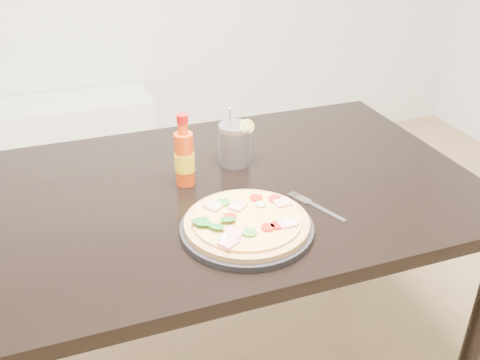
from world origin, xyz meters
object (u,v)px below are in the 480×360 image
object	(u,v)px
plate	(247,228)
fork	(315,206)
hot_sauce_bottle	(184,157)
pizza	(247,222)
cola_cup	(235,145)
dining_table	(226,210)
media_console	(19,152)

from	to	relation	value
plate	fork	world-z (taller)	plate
hot_sauce_bottle	fork	bearing A→B (deg)	-39.42
pizza	cola_cup	bearing A→B (deg)	75.18
dining_table	fork	bearing A→B (deg)	-45.38
dining_table	fork	xyz separation A→B (m)	(0.18, -0.19, 0.09)
pizza	fork	distance (m)	0.21
fork	dining_table	bearing A→B (deg)	112.54
dining_table	hot_sauce_bottle	distance (m)	0.20
plate	hot_sauce_bottle	size ratio (longest dim) A/B	1.56
pizza	hot_sauce_bottle	xyz separation A→B (m)	(-0.08, 0.28, 0.05)
cola_cup	plate	bearing A→B (deg)	-104.78
pizza	cola_cup	xyz separation A→B (m)	(0.09, 0.35, 0.03)
pizza	media_console	distance (m)	1.94
plate	pizza	world-z (taller)	pizza
pizza	cola_cup	world-z (taller)	cola_cup
cola_cup	fork	distance (m)	0.33
plate	cola_cup	size ratio (longest dim) A/B	1.75
dining_table	media_console	distance (m)	1.71
dining_table	hot_sauce_bottle	bearing A→B (deg)	154.59
pizza	fork	xyz separation A→B (m)	(0.21, 0.04, -0.02)
cola_cup	media_console	bearing A→B (deg)	116.64
media_console	hot_sauce_bottle	bearing A→B (deg)	-70.10
pizza	fork	world-z (taller)	pizza
plate	media_console	world-z (taller)	plate
cola_cup	fork	xyz separation A→B (m)	(0.11, -0.31, -0.06)
pizza	media_console	bearing A→B (deg)	109.28
dining_table	plate	world-z (taller)	plate
plate	pizza	bearing A→B (deg)	-165.17
dining_table	pizza	distance (m)	0.26
dining_table	cola_cup	distance (m)	0.20
dining_table	plate	xyz separation A→B (m)	(-0.02, -0.23, 0.09)
hot_sauce_bottle	cola_cup	distance (m)	0.19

